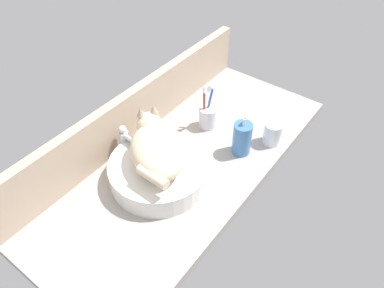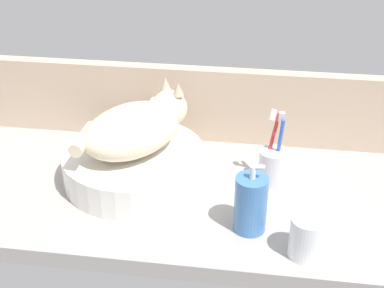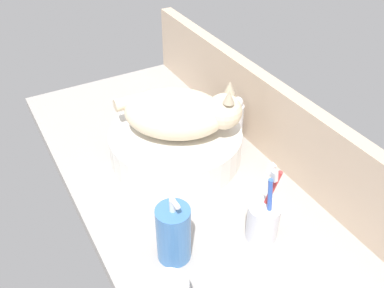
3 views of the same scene
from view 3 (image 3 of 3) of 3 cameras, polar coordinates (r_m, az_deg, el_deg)
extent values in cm
cube|color=#9E9993|center=(104.40, -0.01, -6.51)|extent=(123.10, 52.32, 4.00)
cube|color=tan|center=(108.13, 11.35, 2.64)|extent=(123.10, 3.60, 20.24)
cylinder|color=silver|center=(109.76, -2.17, 0.01)|extent=(33.65, 33.65, 7.74)
ellipsoid|color=beige|center=(104.39, -2.28, 4.11)|extent=(28.49, 30.21, 11.00)
sphere|color=beige|center=(102.55, 4.28, 4.36)|extent=(8.80, 8.80, 8.80)
cone|color=tan|center=(101.63, 5.07, 7.55)|extent=(2.80, 2.80, 3.20)
cone|color=tan|center=(97.82, 4.93, 6.29)|extent=(2.80, 2.80, 3.20)
cylinder|color=beige|center=(109.30, -7.51, 5.76)|extent=(3.56, 11.10, 3.20)
cylinder|color=silver|center=(115.02, 5.92, 2.75)|extent=(3.60, 3.60, 11.00)
cylinder|color=silver|center=(110.27, 3.79, 4.28)|extent=(3.16, 10.17, 2.20)
sphere|color=silver|center=(111.40, 6.13, 5.60)|extent=(2.80, 2.80, 2.80)
cylinder|color=#3F72B2|center=(84.46, -2.47, -11.86)|extent=(6.79, 6.79, 12.69)
cylinder|color=silver|center=(78.79, -2.62, -8.15)|extent=(1.20, 1.20, 2.80)
cylinder|color=silver|center=(77.04, -2.24, -7.97)|extent=(2.20, 1.00, 1.00)
cylinder|color=silver|center=(90.43, 9.40, -10.19)|extent=(6.68, 6.68, 8.55)
cylinder|color=blue|center=(86.80, 10.29, -8.43)|extent=(1.81, 3.30, 16.98)
cube|color=white|center=(81.04, 10.94, -4.20)|extent=(1.33, 1.13, 2.55)
cylinder|color=#D13838|center=(88.15, 9.92, -7.50)|extent=(3.73, 3.26, 16.87)
cube|color=white|center=(82.49, 10.53, -3.28)|extent=(1.60, 1.13, 2.65)
camera|label=1|loc=(1.44, -49.92, 38.22)|focal=35.00mm
camera|label=2|loc=(0.82, -84.63, 6.13)|focal=50.00mm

